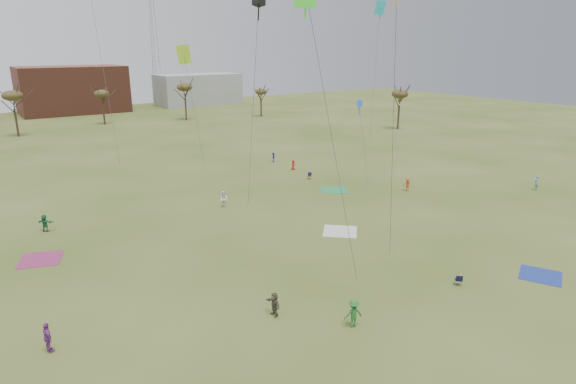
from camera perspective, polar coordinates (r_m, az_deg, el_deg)
ground at (r=33.63m, az=12.03°, el=-13.99°), size 260.00×260.00×0.00m
flyer_near_center at (r=31.57m, az=7.72°, el=-14.02°), size 1.32×0.99×1.83m
spectator_fore_c at (r=32.51m, az=-1.63°, el=-13.08°), size 0.50×1.52×1.63m
flyer_mid_b at (r=60.68m, az=13.91°, el=0.88°), size 0.96×1.25×1.70m
flyer_mid_c at (r=66.74m, az=27.26°, el=0.97°), size 0.73×0.53×1.84m
spectator_mid_d at (r=32.19m, az=-26.50°, el=-15.13°), size 0.61×1.15×1.86m
spectator_mid_e at (r=53.40m, az=-7.57°, el=-0.86°), size 1.09×1.13×1.84m
flyer_far_a at (r=51.63m, az=-26.77°, el=-3.29°), size 1.53×1.42×1.71m
flyer_far_b at (r=69.24m, az=0.61°, el=3.23°), size 0.84×0.71×1.45m
flyer_far_c at (r=74.03m, az=-1.75°, el=4.13°), size 0.83×1.09×1.49m
blanket_blue at (r=42.67m, az=27.64°, el=-8.73°), size 3.93×3.93×0.03m
blanket_cream at (r=46.68m, az=6.17°, el=-4.65°), size 4.48×4.48×0.03m
blanket_plum at (r=45.52m, az=-27.16°, el=-7.09°), size 4.07×4.07×0.03m
blanket_olive at (r=59.82m, az=5.48°, el=0.23°), size 4.40×4.40×0.03m
camp_chair_center at (r=38.57m, az=19.47°, el=-9.97°), size 0.74×0.74×0.87m
camp_chair_right at (r=64.50m, az=2.53°, el=1.76°), size 0.74×0.73×0.87m
kites_aloft at (r=54.21m, az=-11.02°, el=21.04°), size 77.31×67.27×27.87m
tree_line at (r=100.75m, az=-23.99°, el=9.77°), size 117.44×49.32×8.91m
building_brick at (r=142.31m, az=-24.11°, el=10.98°), size 26.00×16.00×12.00m
building_grey at (r=151.06m, az=-10.56°, el=11.82°), size 24.00×12.00×9.00m
radio_tower at (r=153.32m, az=-15.55°, el=17.09°), size 1.51×1.72×41.00m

